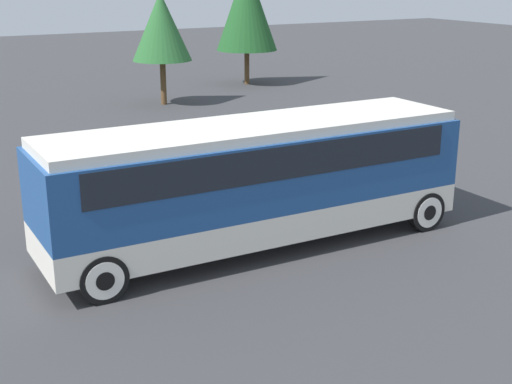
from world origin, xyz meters
name	(u,v)px	position (x,y,z in m)	size (l,w,h in m)	color
ground_plane	(256,245)	(0.00, 0.00, 0.00)	(120.00, 120.00, 0.00)	#38383A
tour_bus	(260,173)	(0.10, 0.00, 1.81)	(10.20, 2.65, 3.00)	silver
parked_car_near	(314,145)	(5.32, 5.51, 0.68)	(4.65, 1.97, 1.35)	silver
parked_car_mid	(281,132)	(5.35, 7.72, 0.67)	(4.24, 1.80, 1.37)	maroon
tree_left	(161,27)	(5.14, 18.44, 3.72)	(2.84, 2.84, 5.34)	brown
tree_right	(247,7)	(11.73, 22.07, 4.33)	(3.43, 3.43, 6.74)	brown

